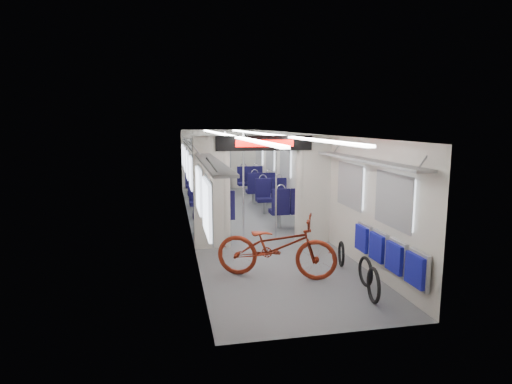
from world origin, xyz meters
TOP-DOWN VIEW (x-y plane):
  - carriage at (0.00, -0.27)m, footprint 12.00×12.02m
  - bicycle at (-0.21, -3.94)m, footprint 2.13×1.42m
  - flip_bench at (1.35, -4.77)m, footprint 0.12×2.11m
  - bike_hoop_a at (0.91, -5.24)m, footprint 0.13×0.53m
  - bike_hoop_b at (1.08, -4.63)m, footprint 0.06×0.48m
  - bike_hoop_c at (1.07, -3.67)m, footprint 0.15×0.46m
  - seat_bay_near_left at (-0.93, 0.01)m, footprint 0.94×2.22m
  - seat_bay_near_right at (0.93, 0.21)m, footprint 0.91×2.09m
  - seat_bay_far_left at (-0.94, 3.32)m, footprint 0.90×2.04m
  - seat_bay_far_right at (0.93, 3.45)m, footprint 0.93×2.15m
  - stanchion_near_left at (-0.29, -1.24)m, footprint 0.04×0.04m
  - stanchion_near_right at (0.40, -1.49)m, footprint 0.04×0.04m
  - stanchion_far_left at (-0.27, 2.08)m, footprint 0.04×0.04m
  - stanchion_far_right at (0.22, 1.73)m, footprint 0.05×0.05m

SIDE VIEW (x-z plane):
  - bike_hoop_c at x=1.07m, z-range -0.03..0.44m
  - bike_hoop_b at x=1.08m, z-range -0.03..0.46m
  - bike_hoop_a at x=0.91m, z-range -0.03..0.50m
  - bicycle at x=-0.21m, z-range 0.00..1.06m
  - seat_bay_far_left at x=-0.94m, z-range -0.01..1.08m
  - seat_bay_near_right at x=0.93m, z-range -0.01..1.10m
  - seat_bay_far_right at x=0.93m, z-range -0.01..1.12m
  - seat_bay_near_left at x=-0.93m, z-range -0.01..1.13m
  - flip_bench at x=1.35m, z-range 0.32..0.84m
  - stanchion_near_left at x=-0.29m, z-range 0.00..2.30m
  - stanchion_near_right at x=0.40m, z-range 0.00..2.30m
  - stanchion_far_left at x=-0.27m, z-range 0.00..2.30m
  - stanchion_far_right at x=0.22m, z-range 0.00..2.30m
  - carriage at x=0.00m, z-range 0.35..2.66m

